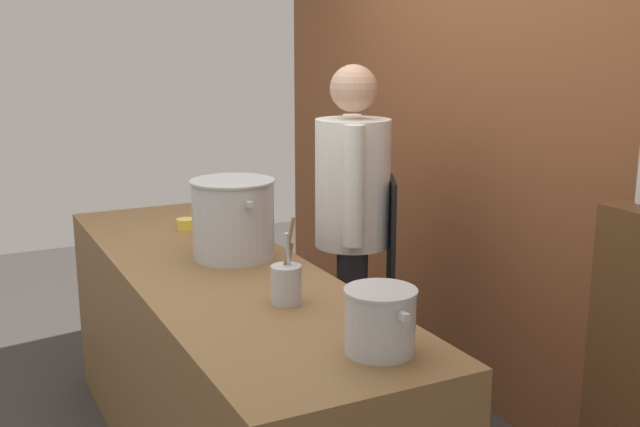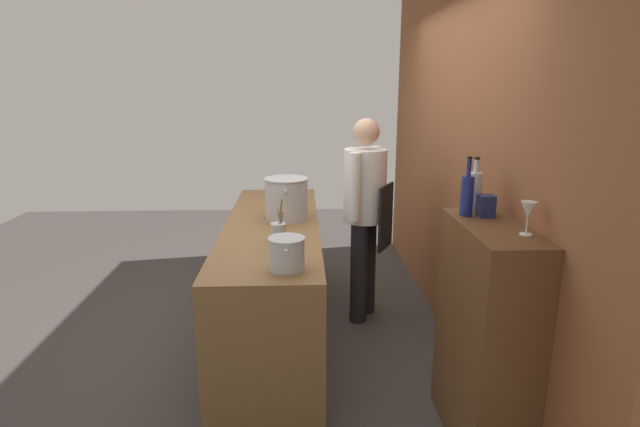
% 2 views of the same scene
% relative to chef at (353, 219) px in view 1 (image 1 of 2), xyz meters
% --- Properties ---
extents(brick_back_panel, '(4.40, 0.10, 3.00)m').
position_rel_chef_xyz_m(brick_back_panel, '(0.25, 0.66, 0.54)').
color(brick_back_panel, brown).
rests_on(brick_back_panel, ground_plane).
extents(prep_counter, '(2.43, 0.70, 0.90)m').
position_rel_chef_xyz_m(prep_counter, '(0.25, -0.74, -0.51)').
color(prep_counter, brown).
rests_on(prep_counter, ground_plane).
extents(chef, '(0.48, 0.41, 1.66)m').
position_rel_chef_xyz_m(chef, '(0.00, 0.00, 0.00)').
color(chef, black).
rests_on(chef, ground_plane).
extents(stockpot_large, '(0.40, 0.34, 0.32)m').
position_rel_chef_xyz_m(stockpot_large, '(0.13, -0.63, 0.09)').
color(stockpot_large, '#B7BABF').
rests_on(stockpot_large, prep_counter).
extents(stockpot_small, '(0.27, 0.21, 0.19)m').
position_rel_chef_xyz_m(stockpot_small, '(1.23, -0.60, 0.03)').
color(stockpot_small, '#B7BABF').
rests_on(stockpot_small, prep_counter).
extents(utensil_crock, '(0.10, 0.10, 0.29)m').
position_rel_chef_xyz_m(utensil_crock, '(0.73, -0.67, 0.00)').
color(utensil_crock, '#B7BABF').
rests_on(utensil_crock, prep_counter).
extents(butter_jar, '(0.09, 0.09, 0.05)m').
position_rel_chef_xyz_m(butter_jar, '(-0.40, -0.67, -0.04)').
color(butter_jar, yellow).
rests_on(butter_jar, prep_counter).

